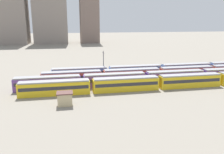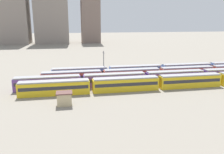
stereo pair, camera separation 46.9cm
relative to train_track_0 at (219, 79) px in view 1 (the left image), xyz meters
The scene contains 10 objects.
ground_plane 41.76m from the train_track_0, 169.22° to the left, with size 600.00×600.00×0.00m, color gray.
train_track_0 is the anchor object (origin of this frame).
train_track_1 12.66m from the train_track_0, 155.75° to the left, with size 93.60×3.06×3.75m.
train_track_2 17.70m from the train_track_0, 144.01° to the left, with size 74.70×3.06×3.75m.
train_track_3 19.43m from the train_track_0, 126.60° to the left, with size 74.70×3.06×3.75m.
catenary_pole_1 36.66m from the train_track_0, 149.84° to the left, with size 0.24×3.20×8.59m.
signal_hut 45.35m from the train_track_0, 169.69° to the right, with size 3.60×3.00×3.04m.
distant_building_0 170.10m from the train_track_0, 121.34° to the left, with size 26.72×20.80×50.54m, color gray.
distant_building_1 156.43m from the train_track_0, 111.30° to the left, with size 27.30×17.02×53.23m, color gray.
distant_building_2 147.17m from the train_track_0, 99.44° to the left, with size 15.36×18.56×42.66m, color #7A665B.
Camera 1 is at (-2.62, -58.27, 18.65)m, focal length 36.79 mm.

